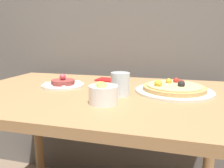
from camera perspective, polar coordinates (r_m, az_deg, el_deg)
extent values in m
cube|color=#AD7F51|center=(0.98, -4.07, -2.97)|extent=(1.22, 0.79, 0.03)
cylinder|color=#AD7F51|center=(1.64, -18.72, -11.87)|extent=(0.06, 0.06, 0.75)
cylinder|color=#AD7F51|center=(1.41, 24.10, -16.36)|extent=(0.06, 0.06, 0.75)
cylinder|color=silver|center=(1.00, 15.85, -1.75)|extent=(0.34, 0.34, 0.01)
cylinder|color=tan|center=(1.00, 15.89, -1.02)|extent=(0.27, 0.27, 0.02)
cylinder|color=#E0C684|center=(0.99, 15.93, -0.40)|extent=(0.24, 0.24, 0.01)
sphere|color=black|center=(0.97, 17.67, -0.04)|extent=(0.03, 0.03, 0.03)
sphere|color=gold|center=(0.96, 11.97, 0.10)|extent=(0.03, 0.03, 0.03)
sphere|color=#B22D23|center=(1.00, 17.67, 0.23)|extent=(0.03, 0.03, 0.03)
sphere|color=#B22D23|center=(1.05, 16.43, 0.87)|extent=(0.03, 0.03, 0.03)
sphere|color=gold|center=(1.03, 14.60, 0.71)|extent=(0.03, 0.03, 0.03)
cylinder|color=silver|center=(1.10, -12.64, -0.31)|extent=(0.21, 0.21, 0.01)
cylinder|color=#933D38|center=(1.10, -12.68, 0.50)|extent=(0.11, 0.11, 0.02)
sphere|color=#DB4C5B|center=(1.10, -12.74, 1.85)|extent=(0.03, 0.03, 0.03)
cube|color=white|center=(1.07, -8.83, -0.14)|extent=(0.04, 0.02, 0.01)
cube|color=white|center=(1.15, -9.26, 0.68)|extent=(0.03, 0.04, 0.01)
cube|color=white|center=(1.18, -12.82, 0.87)|extent=(0.03, 0.04, 0.01)
cube|color=white|center=(1.14, -16.24, 0.31)|extent=(0.04, 0.02, 0.01)
cube|color=white|center=(1.06, -16.32, -0.53)|extent=(0.03, 0.04, 0.01)
cube|color=white|center=(1.02, -12.47, -0.80)|extent=(0.03, 0.04, 0.01)
cylinder|color=white|center=(0.79, -2.29, -2.80)|extent=(0.11, 0.11, 0.07)
sphere|color=#A3B25B|center=(0.77, -2.26, -1.06)|extent=(0.03, 0.03, 0.03)
sphere|color=#A3B25B|center=(0.76, -2.87, -1.27)|extent=(0.03, 0.03, 0.03)
sphere|color=#B7BC70|center=(0.79, -3.13, -0.64)|extent=(0.04, 0.04, 0.04)
sphere|color=#A3B25B|center=(0.78, -3.73, -0.88)|extent=(0.03, 0.03, 0.03)
sphere|color=#8EA34C|center=(0.77, -2.88, -0.91)|extent=(0.04, 0.04, 0.04)
sphere|color=#8EA34C|center=(0.78, -2.65, -0.71)|extent=(0.04, 0.04, 0.04)
cylinder|color=silver|center=(0.90, 2.17, -0.03)|extent=(0.08, 0.08, 0.10)
cube|color=red|center=(1.22, -0.41, 1.06)|extent=(0.17, 0.11, 0.01)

